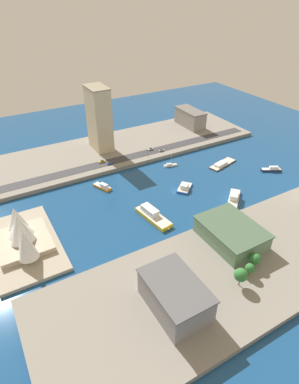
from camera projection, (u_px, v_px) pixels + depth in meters
name	position (u px, v px, depth m)	size (l,w,h in m)	color
ground_plane	(174.00, 190.00, 231.80)	(440.00, 440.00, 0.00)	navy
quay_west	(256.00, 257.00, 172.94)	(70.00, 240.00, 3.04)	gray
quay_east	(125.00, 147.00, 288.99)	(70.00, 240.00, 3.04)	gray
peninsula_point	(25.00, 245.00, 182.10)	(63.39, 36.12, 2.00)	#A89E89
road_strip	(137.00, 155.00, 271.63)	(10.41, 228.00, 0.15)	#38383D
barge_flat_brown	(222.00, 164.00, 262.82)	(14.53, 28.19, 2.85)	brown
catamaran_blue	(185.00, 187.00, 232.05)	(15.61, 16.46, 4.49)	blue
water_taxi_orange	(103.00, 186.00, 233.13)	(16.00, 10.05, 4.12)	orange
ferry_yellow_fast	(153.00, 215.00, 202.93)	(30.06, 12.68, 6.46)	yellow
sailboat_small_white	(170.00, 165.00, 261.20)	(5.30, 11.92, 11.43)	white
patrol_launch_navy	(271.00, 169.00, 254.51)	(11.17, 16.00, 4.00)	#1E284C
ferry_white_commuter	(234.00, 199.00, 218.69)	(21.43, 23.18, 5.89)	silver
office_block_beige	(99.00, 119.00, 269.04)	(25.04, 15.09, 53.46)	#C6B793
carpark_squat_concrete	(190.00, 118.00, 323.48)	(35.27, 15.81, 16.49)	gray
terminal_long_green	(231.00, 233.00, 179.48)	(36.58, 27.35, 10.32)	slate
warehouse_low_gray	(175.00, 296.00, 140.88)	(32.75, 21.46, 14.73)	gray
van_white	(150.00, 149.00, 279.42)	(2.06, 4.91, 1.60)	black
taxi_yellow_cab	(102.00, 161.00, 260.25)	(2.13, 5.23, 1.52)	black
sedan_silver	(161.00, 150.00, 277.61)	(2.04, 4.48, 1.55)	black
hatchback_blue	(110.00, 163.00, 257.53)	(1.87, 4.67, 1.47)	black
traffic_light_waterfront	(147.00, 152.00, 267.13)	(0.36, 0.36, 6.50)	black
opera_landmark	(21.00, 233.00, 176.85)	(42.37, 28.61, 20.29)	#BCAD93
park_tree_cluster	(248.00, 268.00, 156.38)	(11.78, 21.53, 10.25)	brown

